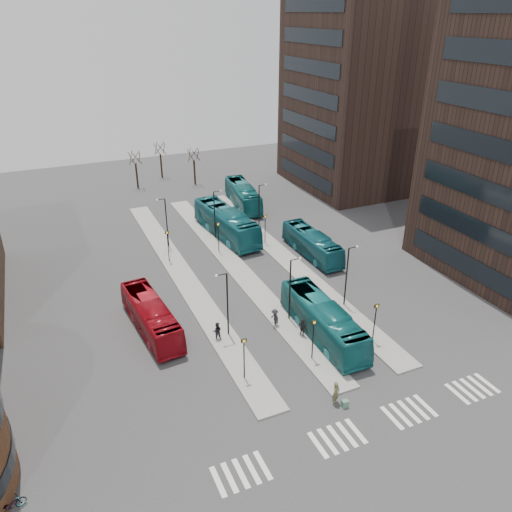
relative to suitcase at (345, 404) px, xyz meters
name	(u,v)px	position (x,y,z in m)	size (l,w,h in m)	color
ground	(387,479)	(-1.07, -6.29, -0.28)	(160.00, 160.00, 0.00)	#303033
island_left	(183,276)	(-5.07, 23.71, -0.21)	(2.50, 45.00, 0.15)	gray
island_mid	(235,266)	(0.93, 23.71, -0.21)	(2.50, 45.00, 0.15)	gray
island_right	(283,256)	(6.93, 23.71, -0.21)	(2.50, 45.00, 0.15)	gray
suitcase	(345,404)	(0.00, 0.00, 0.00)	(0.45, 0.36, 0.56)	navy
red_bus	(151,316)	(-10.41, 15.23, 1.19)	(2.48, 10.60, 2.95)	maroon
teal_bus_a	(323,320)	(3.04, 8.31, 1.33)	(2.71, 11.59, 3.23)	#146165
teal_bus_b	(226,223)	(3.09, 31.89, 1.55)	(3.08, 13.18, 3.67)	#155F69
teal_bus_c	(312,244)	(10.20, 22.71, 1.17)	(2.44, 10.44, 2.91)	#135661
teal_bus_d	(243,195)	(9.21, 41.11, 1.34)	(2.73, 11.67, 3.25)	#146065
traveller	(336,393)	(-0.43, 0.60, 0.67)	(0.69, 0.45, 1.90)	brown
commuter_a	(217,331)	(-5.59, 11.47, 0.58)	(0.84, 0.65, 1.72)	black
commuter_b	(303,328)	(1.38, 8.86, 0.60)	(1.03, 0.43, 1.76)	black
commuter_c	(275,318)	(-0.11, 11.34, 0.58)	(1.11, 0.64, 1.72)	black
bicycle_far	(9,506)	(-22.07, 0.62, 0.20)	(0.65, 1.85, 0.97)	gray
crosswalk_stripes	(371,425)	(0.68, -2.29, -0.28)	(22.35, 2.40, 0.01)	silver
tower_far	(366,88)	(30.91, 43.71, 14.72)	(20.12, 20.00, 30.00)	#2E2019
sign_poles	(257,275)	(0.53, 16.71, 2.13)	(12.45, 22.12, 3.65)	black
lamp_posts	(247,243)	(1.57, 21.71, 3.30)	(14.04, 20.24, 6.12)	black
bare_trees	(164,167)	(1.60, 56.38, 2.44)	(10.97, 8.14, 5.90)	black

